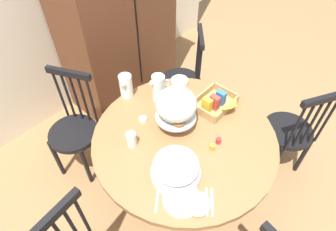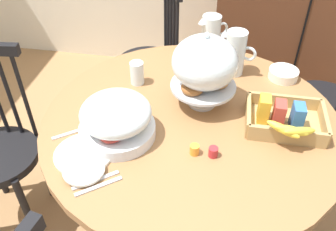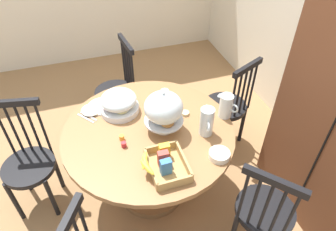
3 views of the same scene
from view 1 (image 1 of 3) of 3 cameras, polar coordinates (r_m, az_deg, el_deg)
The scene contains 21 objects.
ground_plane at distance 2.48m, azimuth 5.01°, elevation -18.19°, with size 10.00×10.00×0.00m, color #997047.
wooden_armoire at distance 2.86m, azimuth -10.52°, elevation 19.90°, with size 1.18×0.60×1.96m.
dining_table at distance 2.09m, azimuth 3.10°, elevation -7.69°, with size 1.26×1.26×0.74m.
windsor_chair_near_window at distance 2.79m, azimuth 3.01°, elevation 6.87°, with size 0.47×0.47×0.97m.
windsor_chair_by_cabinet at distance 2.46m, azimuth -18.23°, elevation -2.94°, with size 0.44×0.44×0.97m.
windsor_chair_host_seat at distance 2.53m, azimuth 23.27°, elevation -3.15°, with size 0.45×0.45×0.97m.
pastry_stand_with_dome at distance 1.85m, azimuth 1.65°, elevation 2.02°, with size 0.28×0.28×0.34m.
fruit_platter_covered at distance 1.68m, azimuth 1.58°, elevation -10.49°, with size 0.30×0.30×0.18m.
orange_juice_pitcher at distance 2.12m, azimuth -1.92°, elevation 5.35°, with size 0.18×0.10×0.22m.
milk_pitcher at distance 2.18m, azimuth -8.43°, elevation 5.77°, with size 0.16×0.12×0.19m.
cereal_basket at distance 2.12m, azimuth 9.69°, elevation 2.53°, with size 0.32×0.30×0.12m.
china_plate_large at distance 1.67m, azimuth 2.81°, elevation -16.54°, with size 0.22×0.22×0.01m, color white.
china_plate_small at distance 1.65m, azimuth 5.93°, elevation -17.24°, with size 0.15×0.15×0.01m, color white.
cereal_bowl at distance 2.30m, azimuth 2.33°, elevation 6.76°, with size 0.14×0.14×0.04m, color white.
drinking_glass at distance 1.86m, azimuth -7.37°, elevation -4.77°, with size 0.06×0.06×0.11m, color silver.
butter_dish at distance 2.03m, azimuth -5.06°, elevation -0.74°, with size 0.06×0.06×0.02m, color beige.
jam_jar_strawberry at distance 1.91m, azimuth 10.13°, elevation -5.01°, with size 0.04×0.04×0.04m, color #B7282D.
jam_jar_apricot at distance 1.87m, azimuth 8.92°, elevation -6.29°, with size 0.04×0.04×0.04m, color orange.
table_knife at distance 1.68m, azimuth 7.79°, elevation -16.77°, with size 0.17×0.01×0.01m, color silver.
dinner_fork at distance 1.68m, azimuth 8.85°, elevation -16.79°, with size 0.17×0.01×0.01m, color silver.
soup_spoon at distance 1.68m, azimuth -2.18°, elevation -16.29°, with size 0.17×0.01×0.01m, color silver.
Camera 1 is at (-0.92, -0.54, 2.23)m, focal length 30.27 mm.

